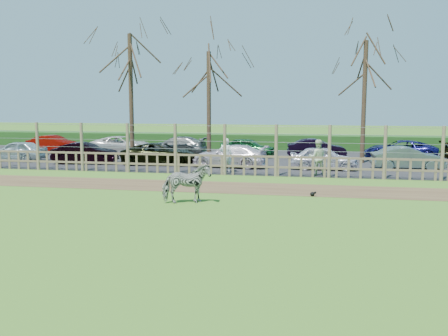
% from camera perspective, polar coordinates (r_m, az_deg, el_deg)
% --- Properties ---
extents(ground, '(120.00, 120.00, 0.00)m').
position_cam_1_polar(ground, '(16.80, -4.96, -4.76)').
color(ground, '#69A72C').
rests_on(ground, ground).
extents(dirt_strip, '(34.00, 2.80, 0.01)m').
position_cam_1_polar(dirt_strip, '(21.09, -1.66, -2.17)').
color(dirt_strip, brown).
rests_on(dirt_strip, ground).
extents(asphalt, '(44.00, 13.00, 0.04)m').
position_cam_1_polar(asphalt, '(30.83, 2.32, 0.99)').
color(asphalt, '#232326').
rests_on(asphalt, ground).
extents(hedge, '(46.00, 2.00, 1.10)m').
position_cam_1_polar(hedge, '(37.68, 3.88, 3.01)').
color(hedge, '#1E4716').
rests_on(hedge, ground).
extents(fence, '(30.16, 0.16, 2.50)m').
position_cam_1_polar(fence, '(24.37, 0.09, 1.07)').
color(fence, brown).
rests_on(fence, ground).
extents(tree_left, '(4.80, 4.80, 7.88)m').
position_cam_1_polar(tree_left, '(30.41, -10.66, 11.34)').
color(tree_left, '#3D2B1E').
rests_on(tree_left, ground).
extents(tree_mid, '(4.80, 4.80, 6.83)m').
position_cam_1_polar(tree_mid, '(30.02, -1.75, 10.08)').
color(tree_mid, '#3D2B1E').
rests_on(tree_mid, ground).
extents(tree_right, '(4.80, 4.80, 7.35)m').
position_cam_1_polar(tree_right, '(29.95, 15.83, 10.52)').
color(tree_right, '#3D2B1E').
rests_on(tree_right, ground).
extents(zebra, '(1.85, 1.35, 1.42)m').
position_cam_1_polar(zebra, '(17.67, -4.31, -1.78)').
color(zebra, gray).
rests_on(zebra, ground).
extents(visitor_a, '(0.63, 0.42, 1.72)m').
position_cam_1_polar(visitor_a, '(25.08, 0.23, 1.48)').
color(visitor_a, silver).
rests_on(visitor_a, asphalt).
extents(visitor_b, '(0.91, 0.74, 1.72)m').
position_cam_1_polar(visitor_b, '(24.50, 10.63, 1.21)').
color(visitor_b, beige).
rests_on(visitor_b, asphalt).
extents(crow, '(0.24, 0.17, 0.19)m').
position_cam_1_polar(crow, '(19.30, 10.11, -2.94)').
color(crow, black).
rests_on(crow, ground).
extents(car_0, '(3.57, 1.55, 1.20)m').
position_cam_1_polar(car_0, '(32.35, -22.59, 1.83)').
color(car_0, '#AEBEC2').
rests_on(car_0, asphalt).
extents(car_1, '(3.78, 1.76, 1.20)m').
position_cam_1_polar(car_1, '(29.68, -15.58, 1.66)').
color(car_1, black).
rests_on(car_1, asphalt).
extents(car_2, '(4.46, 2.31, 1.20)m').
position_cam_1_polar(car_2, '(28.48, -7.33, 1.64)').
color(car_2, black).
rests_on(car_2, asphalt).
extents(car_3, '(4.29, 2.10, 1.20)m').
position_cam_1_polar(car_3, '(27.09, 0.63, 1.39)').
color(car_3, silver).
rests_on(car_3, asphalt).
extents(car_4, '(3.55, 1.49, 1.20)m').
position_cam_1_polar(car_4, '(26.64, 11.31, 1.13)').
color(car_4, silver).
rests_on(car_4, asphalt).
extents(car_5, '(3.74, 1.59, 1.20)m').
position_cam_1_polar(car_5, '(27.70, 20.23, 1.05)').
color(car_5, slate).
rests_on(car_5, asphalt).
extents(car_7, '(3.73, 1.56, 1.20)m').
position_cam_1_polar(car_7, '(36.46, -18.90, 2.60)').
color(car_7, '#7F0903').
rests_on(car_7, asphalt).
extents(car_8, '(4.41, 2.20, 1.20)m').
position_cam_1_polar(car_8, '(34.46, -11.59, 2.59)').
color(car_8, silver).
rests_on(car_8, asphalt).
extents(car_9, '(4.18, 1.79, 1.20)m').
position_cam_1_polar(car_9, '(33.60, -5.51, 2.58)').
color(car_9, '#5F615F').
rests_on(car_9, asphalt).
extents(car_10, '(3.62, 1.69, 1.20)m').
position_cam_1_polar(car_10, '(32.08, 2.72, 2.36)').
color(car_10, '#145623').
rests_on(car_10, asphalt).
extents(car_11, '(3.74, 1.58, 1.20)m').
position_cam_1_polar(car_11, '(31.79, 10.51, 2.20)').
color(car_11, black).
rests_on(car_11, asphalt).
extents(car_12, '(4.48, 2.38, 1.20)m').
position_cam_1_polar(car_12, '(32.19, 19.46, 1.95)').
color(car_12, '#111050').
rests_on(car_12, asphalt).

